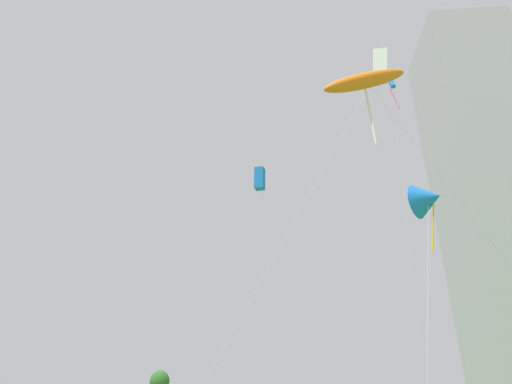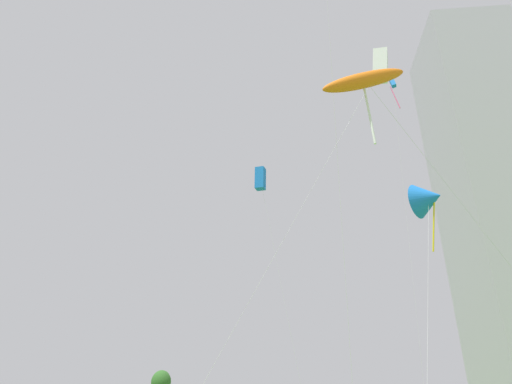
{
  "view_description": "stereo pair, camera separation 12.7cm",
  "coord_description": "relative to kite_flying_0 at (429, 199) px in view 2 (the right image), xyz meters",
  "views": [
    {
      "loc": [
        4.62,
        -14.41,
        1.74
      ],
      "look_at": [
        -2.59,
        8.88,
        13.22
      ],
      "focal_mm": 31.0,
      "sensor_mm": 36.0,
      "label": 1
    },
    {
      "loc": [
        4.75,
        -14.38,
        1.74
      ],
      "look_at": [
        -2.59,
        8.88,
        13.22
      ],
      "focal_mm": 31.0,
      "sensor_mm": 36.0,
      "label": 2
    }
  ],
  "objects": [
    {
      "name": "kite_flying_5",
      "position": [
        -13.18,
        5.57,
        6.16
      ],
      "size": [
        3.72,
        1.31,
        20.87
      ],
      "color": "silver",
      "rests_on": "ground"
    },
    {
      "name": "distant_highrise_0",
      "position": [
        22.8,
        80.67,
        33.83
      ],
      "size": [
        25.14,
        28.47,
        94.91
      ],
      "primitive_type": "cube",
      "rotation": [
        0.0,
        0.0,
        0.22
      ],
      "color": "#A8A8AD",
      "rests_on": "ground"
    },
    {
      "name": "park_tree_0",
      "position": [
        -28.81,
        18.94,
        -10.18
      ],
      "size": [
        2.16,
        2.16,
        4.71
      ],
      "color": "brown",
      "rests_on": "ground"
    },
    {
      "name": "kite_flying_0",
      "position": [
        0.0,
        0.0,
        0.0
      ],
      "size": [
        3.76,
        7.67,
        14.83
      ],
      "color": "silver",
      "rests_on": "ground"
    },
    {
      "name": "kite_flying_1",
      "position": [
        -0.4,
        9.9,
        16.65
      ],
      "size": [
        1.77,
        1.74,
        31.41
      ],
      "color": "silver",
      "rests_on": "ground"
    },
    {
      "name": "kite_flying_2",
      "position": [
        -2.94,
        -12.35,
        0.72
      ],
      "size": [
        11.0,
        9.21,
        15.77
      ],
      "color": "silver",
      "rests_on": "ground"
    },
    {
      "name": "kite_flying_4",
      "position": [
        -1.99,
        -6.35,
        6.28
      ],
      "size": [
        10.63,
        4.8,
        21.01
      ],
      "color": "silver",
      "rests_on": "ground"
    }
  ]
}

